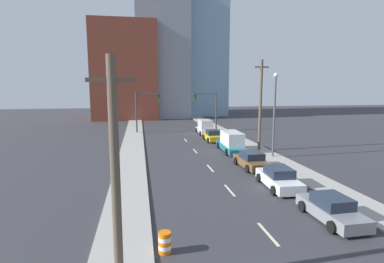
{
  "coord_description": "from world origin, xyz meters",
  "views": [
    {
      "loc": [
        -6.08,
        -5.84,
        7.16
      ],
      "look_at": [
        -0.31,
        26.88,
        2.2
      ],
      "focal_mm": 28.0,
      "sensor_mm": 36.0,
      "label": 1
    }
  ],
  "objects_px": {
    "traffic_signal_left": "(143,107)",
    "traffic_signal_right": "(210,106)",
    "sedan_brown": "(252,161)",
    "utility_pole_left_near": "(115,176)",
    "box_truck_silver": "(205,127)",
    "box_truck_teal": "(232,142)",
    "utility_pole_right_mid": "(260,105)",
    "sedan_yellow": "(213,136)",
    "street_lamp": "(274,109)",
    "sedan_gray": "(332,209)",
    "sedan_white": "(279,178)",
    "traffic_barrel": "(165,243)"
  },
  "relations": [
    {
      "from": "sedan_gray",
      "to": "sedan_white",
      "type": "relative_size",
      "value": 0.92
    },
    {
      "from": "utility_pole_left_near",
      "to": "sedan_brown",
      "type": "bearing_deg",
      "value": 54.27
    },
    {
      "from": "street_lamp",
      "to": "box_truck_teal",
      "type": "relative_size",
      "value": 1.34
    },
    {
      "from": "traffic_signal_left",
      "to": "traffic_signal_right",
      "type": "xyz_separation_m",
      "value": [
        10.74,
        0.0,
        0.0
      ]
    },
    {
      "from": "utility_pole_left_near",
      "to": "utility_pole_right_mid",
      "type": "relative_size",
      "value": 0.81
    },
    {
      "from": "utility_pole_right_mid",
      "to": "sedan_brown",
      "type": "distance_m",
      "value": 8.84
    },
    {
      "from": "sedan_yellow",
      "to": "box_truck_silver",
      "type": "distance_m",
      "value": 6.23
    },
    {
      "from": "traffic_signal_right",
      "to": "box_truck_silver",
      "type": "bearing_deg",
      "value": -118.98
    },
    {
      "from": "box_truck_silver",
      "to": "sedan_yellow",
      "type": "bearing_deg",
      "value": -91.2
    },
    {
      "from": "sedan_white",
      "to": "box_truck_teal",
      "type": "distance_m",
      "value": 12.23
    },
    {
      "from": "sedan_gray",
      "to": "sedan_yellow",
      "type": "bearing_deg",
      "value": 90.18
    },
    {
      "from": "traffic_signal_right",
      "to": "box_truck_teal",
      "type": "height_order",
      "value": "traffic_signal_right"
    },
    {
      "from": "sedan_white",
      "to": "box_truck_silver",
      "type": "height_order",
      "value": "box_truck_silver"
    },
    {
      "from": "street_lamp",
      "to": "sedan_yellow",
      "type": "distance_m",
      "value": 11.82
    },
    {
      "from": "utility_pole_left_near",
      "to": "sedan_white",
      "type": "height_order",
      "value": "utility_pole_left_near"
    },
    {
      "from": "sedan_gray",
      "to": "sedan_white",
      "type": "height_order",
      "value": "sedan_white"
    },
    {
      "from": "traffic_signal_left",
      "to": "sedan_gray",
      "type": "relative_size",
      "value": 1.5
    },
    {
      "from": "traffic_signal_right",
      "to": "sedan_yellow",
      "type": "height_order",
      "value": "traffic_signal_right"
    },
    {
      "from": "utility_pole_left_near",
      "to": "sedan_white",
      "type": "xyz_separation_m",
      "value": [
        10.56,
        9.36,
        -3.53
      ]
    },
    {
      "from": "street_lamp",
      "to": "sedan_gray",
      "type": "height_order",
      "value": "street_lamp"
    },
    {
      "from": "street_lamp",
      "to": "traffic_barrel",
      "type": "bearing_deg",
      "value": -127.96
    },
    {
      "from": "utility_pole_left_near",
      "to": "box_truck_silver",
      "type": "relative_size",
      "value": 1.43
    },
    {
      "from": "utility_pole_right_mid",
      "to": "street_lamp",
      "type": "height_order",
      "value": "utility_pole_right_mid"
    },
    {
      "from": "street_lamp",
      "to": "box_truck_silver",
      "type": "distance_m",
      "value": 17.4
    },
    {
      "from": "traffic_signal_right",
      "to": "traffic_signal_left",
      "type": "bearing_deg",
      "value": 180.0
    },
    {
      "from": "box_truck_teal",
      "to": "box_truck_silver",
      "type": "height_order",
      "value": "box_truck_teal"
    },
    {
      "from": "utility_pole_left_near",
      "to": "sedan_white",
      "type": "relative_size",
      "value": 1.74
    },
    {
      "from": "box_truck_teal",
      "to": "box_truck_silver",
      "type": "xyz_separation_m",
      "value": [
        -0.12,
        13.11,
        -0.05
      ]
    },
    {
      "from": "sedan_brown",
      "to": "utility_pole_left_near",
      "type": "bearing_deg",
      "value": -128.07
    },
    {
      "from": "traffic_signal_right",
      "to": "box_truck_teal",
      "type": "relative_size",
      "value": 1.02
    },
    {
      "from": "traffic_signal_right",
      "to": "sedan_white",
      "type": "relative_size",
      "value": 1.38
    },
    {
      "from": "street_lamp",
      "to": "sedan_brown",
      "type": "relative_size",
      "value": 1.87
    },
    {
      "from": "utility_pole_right_mid",
      "to": "box_truck_silver",
      "type": "relative_size",
      "value": 1.77
    },
    {
      "from": "utility_pole_left_near",
      "to": "street_lamp",
      "type": "bearing_deg",
      "value": 51.93
    },
    {
      "from": "sedan_gray",
      "to": "box_truck_teal",
      "type": "xyz_separation_m",
      "value": [
        -0.06,
        17.69,
        0.44
      ]
    },
    {
      "from": "traffic_barrel",
      "to": "traffic_signal_left",
      "type": "bearing_deg",
      "value": 90.64
    },
    {
      "from": "sedan_yellow",
      "to": "box_truck_silver",
      "type": "xyz_separation_m",
      "value": [
        0.27,
        6.22,
        0.34
      ]
    },
    {
      "from": "traffic_signal_right",
      "to": "sedan_brown",
      "type": "distance_m",
      "value": 22.74
    },
    {
      "from": "traffic_signal_left",
      "to": "street_lamp",
      "type": "height_order",
      "value": "street_lamp"
    },
    {
      "from": "traffic_signal_left",
      "to": "sedan_white",
      "type": "xyz_separation_m",
      "value": [
        9.17,
        -27.81,
        -3.46
      ]
    },
    {
      "from": "traffic_signal_right",
      "to": "utility_pole_left_near",
      "type": "distance_m",
      "value": 39.1
    },
    {
      "from": "street_lamp",
      "to": "utility_pole_left_near",
      "type": "bearing_deg",
      "value": -128.07
    },
    {
      "from": "traffic_signal_left",
      "to": "box_truck_silver",
      "type": "xyz_separation_m",
      "value": [
        9.37,
        -2.48,
        -3.13
      ]
    },
    {
      "from": "utility_pole_left_near",
      "to": "utility_pole_right_mid",
      "type": "distance_m",
      "value": 25.73
    },
    {
      "from": "utility_pole_left_near",
      "to": "sedan_yellow",
      "type": "xyz_separation_m",
      "value": [
        10.49,
        28.48,
        -3.54
      ]
    },
    {
      "from": "traffic_barrel",
      "to": "sedan_brown",
      "type": "relative_size",
      "value": 0.21
    },
    {
      "from": "traffic_barrel",
      "to": "sedan_yellow",
      "type": "height_order",
      "value": "sedan_yellow"
    },
    {
      "from": "sedan_gray",
      "to": "sedan_white",
      "type": "bearing_deg",
      "value": 93.11
    },
    {
      "from": "traffic_barrel",
      "to": "box_truck_silver",
      "type": "relative_size",
      "value": 0.17
    },
    {
      "from": "box_truck_silver",
      "to": "box_truck_teal",
      "type": "bearing_deg",
      "value": -88.18
    }
  ]
}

